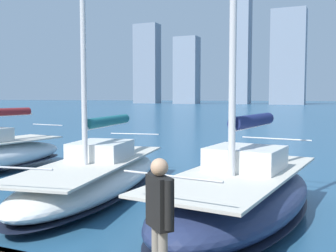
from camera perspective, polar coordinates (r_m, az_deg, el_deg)
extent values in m
cube|color=gray|center=(163.74, 17.06, 9.51)|extent=(13.15, 8.31, 37.14)
cube|color=#8893A2|center=(170.15, 10.77, 12.44)|extent=(6.31, 7.86, 54.95)
cube|color=#858F9F|center=(174.45, 2.73, 8.04)|extent=(10.40, 7.20, 29.14)
cube|color=gray|center=(189.09, -3.07, 8.97)|extent=(11.73, 6.73, 37.22)
ellipsoid|color=navy|center=(9.70, 10.28, -10.34)|extent=(3.65, 7.55, 1.18)
ellipsoid|color=black|center=(9.79, 10.26, -12.17)|extent=(3.67, 7.59, 0.10)
cube|color=beige|center=(9.56, 10.33, -6.75)|extent=(3.04, 6.63, 0.06)
cube|color=silver|center=(9.92, 11.20, -4.57)|extent=(1.88, 1.78, 0.55)
cylinder|color=silver|center=(10.35, 12.23, 0.09)|extent=(0.47, 3.05, 0.12)
cylinder|color=navy|center=(10.34, 12.24, 0.76)|extent=(0.64, 2.83, 0.32)
cylinder|color=silver|center=(6.46, 0.33, -7.29)|extent=(1.84, 0.25, 0.04)
cylinder|color=silver|center=(12.59, 15.36, -1.79)|extent=(2.12, 0.28, 0.04)
ellipsoid|color=white|center=(12.46, -10.60, -7.53)|extent=(4.08, 8.91, 0.98)
ellipsoid|color=black|center=(12.52, -10.58, -8.75)|extent=(4.10, 8.95, 0.10)
cube|color=beige|center=(12.36, -10.63, -5.17)|extent=(3.43, 7.81, 0.06)
cube|color=silver|center=(12.78, -9.70, -3.46)|extent=(1.91, 2.13, 0.55)
cylinder|color=silver|center=(13.29, -8.64, 0.20)|extent=(0.72, 3.57, 0.12)
cylinder|color=#19606B|center=(13.29, -8.64, 0.72)|extent=(0.87, 3.32, 0.32)
cylinder|color=silver|center=(8.89, -21.30, -5.67)|extent=(1.73, 0.33, 0.04)
cylinder|color=silver|center=(15.86, -4.89, -1.14)|extent=(2.00, 0.37, 0.04)
cylinder|color=silver|center=(19.33, -17.10, 0.17)|extent=(1.89, 0.24, 0.04)
cube|color=black|center=(4.97, -1.25, -10.97)|extent=(0.46, 0.43, 0.65)
cylinder|color=black|center=(4.74, 0.07, -11.40)|extent=(0.10, 0.10, 0.60)
cylinder|color=black|center=(5.19, -2.45, -10.01)|extent=(0.10, 0.10, 0.60)
sphere|color=tan|center=(4.87, -1.26, -5.99)|extent=(0.22, 0.22, 0.22)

